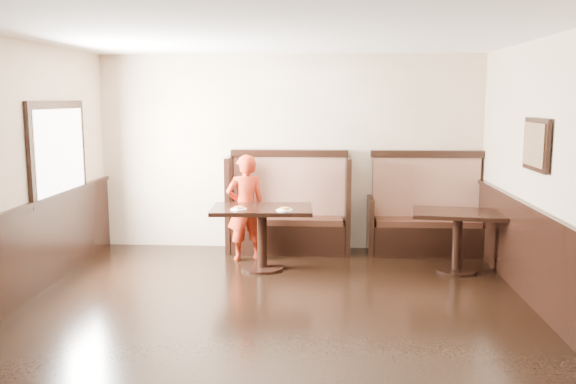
# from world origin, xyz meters

# --- Properties ---
(ground) EXTENTS (7.00, 7.00, 0.00)m
(ground) POSITION_xyz_m (0.00, 0.00, 0.00)
(ground) COLOR black
(ground) RESTS_ON ground
(room_shell) EXTENTS (7.00, 7.00, 7.00)m
(room_shell) POSITION_xyz_m (-0.30, 0.28, 0.67)
(room_shell) COLOR beige
(room_shell) RESTS_ON ground
(booth_main) EXTENTS (1.75, 0.72, 1.45)m
(booth_main) POSITION_xyz_m (0.00, 3.30, 0.53)
(booth_main) COLOR black
(booth_main) RESTS_ON ground
(booth_neighbor) EXTENTS (1.65, 0.72, 1.45)m
(booth_neighbor) POSITION_xyz_m (1.95, 3.29, 0.48)
(booth_neighbor) COLOR black
(booth_neighbor) RESTS_ON ground
(table_main) EXTENTS (1.31, 0.86, 0.81)m
(table_main) POSITION_xyz_m (-0.28, 2.30, 0.62)
(table_main) COLOR black
(table_main) RESTS_ON ground
(table_neighbor) EXTENTS (1.20, 0.87, 0.77)m
(table_neighbor) POSITION_xyz_m (2.19, 2.34, 0.58)
(table_neighbor) COLOR black
(table_neighbor) RESTS_ON ground
(child) EXTENTS (0.61, 0.50, 1.44)m
(child) POSITION_xyz_m (-0.55, 2.75, 0.72)
(child) COLOR #B12A12
(child) RESTS_ON ground
(pizza_plate_left) EXTENTS (0.21, 0.21, 0.04)m
(pizza_plate_left) POSITION_xyz_m (-0.55, 2.13, 0.82)
(pizza_plate_left) COLOR white
(pizza_plate_left) RESTS_ON table_main
(pizza_plate_right) EXTENTS (0.21, 0.21, 0.04)m
(pizza_plate_right) POSITION_xyz_m (0.02, 2.10, 0.82)
(pizza_plate_right) COLOR white
(pizza_plate_right) RESTS_ON table_main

